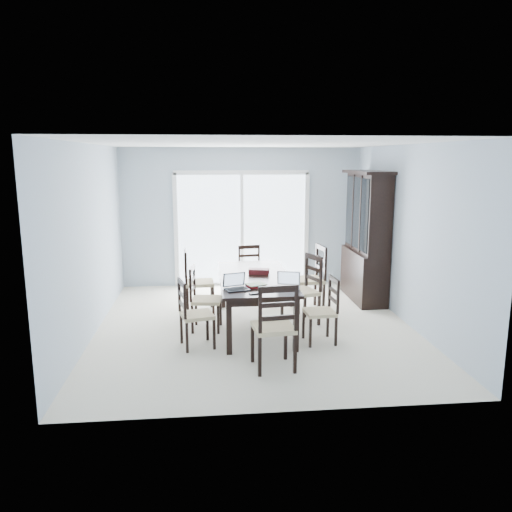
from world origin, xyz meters
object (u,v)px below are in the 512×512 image
Objects in this scene: chair_end_far at (250,266)px; hot_tub at (218,251)px; china_hutch at (366,238)px; laptop_silver at (288,285)px; chair_right_mid at (307,282)px; chair_left_mid at (200,291)px; chair_right_near at (326,303)px; dining_table at (255,282)px; chair_left_near at (190,306)px; chair_right_far at (314,271)px; cell_phone at (254,294)px; chair_left_far at (193,274)px; laptop_dark at (237,286)px; chair_end_near at (276,318)px; game_box at (259,271)px.

chair_end_far is 1.99m from hot_tub.
china_hutch reaches higher than chair_end_far.
chair_right_mid is at bearing 77.95° from laptop_silver.
chair_end_far is (0.86, 1.64, -0.01)m from chair_left_mid.
laptop_silver is at bearing 88.76° from chair_right_near.
chair_left_mid is 0.51× the size of hot_tub.
hot_tub reaches higher than dining_table.
chair_left_near is at bearing -146.11° from china_hutch.
dining_table is 1.13m from chair_right_near.
chair_right_far is 10.51× the size of cell_phone.
cell_phone is at bearing 77.62° from chair_end_far.
chair_right_far is at bearing -40.76° from chair_right_mid.
chair_left_far is at bearing 47.88° from chair_right_mid.
laptop_dark is 3.01× the size of cell_phone.
laptop_dark is 4.27m from hot_tub.
chair_end_far is at bearing 5.51° from chair_right_mid.
laptop_dark is 0.17× the size of hot_tub.
chair_right_near is 1.45m from chair_right_far.
laptop_silver is at bearing -63.81° from dining_table.
chair_right_far reaches higher than hot_tub.
chair_end_near reaches higher than chair_left_far.
chair_right_far is at bearing 61.77° from chair_end_near.
laptop_dark is (0.49, -0.69, 0.24)m from chair_left_mid.
laptop_dark is (-0.38, -2.33, 0.25)m from chair_end_far.
chair_right_far reaches higher than laptop_silver.
dining_table is 0.20m from game_box.
china_hutch is 2.99m from chair_left_far.
chair_left_far is at bearing -99.75° from hot_tub.
chair_right_far is 3.50× the size of laptop_dark.
dining_table is 3.56m from hot_tub.
chair_left_near reaches higher than hot_tub.
chair_end_near is (-0.80, -0.86, 0.10)m from chair_right_near.
chair_left_near is 1.78m from chair_right_near.
hot_tub is (-0.32, 4.47, -0.28)m from cell_phone.
chair_end_far is 1.47m from game_box.
china_hutch reaches higher than chair_right_near.
chair_left_near is 9.02× the size of cell_phone.
cell_phone is at bearing -134.16° from china_hutch.
laptop_silver is 1.18× the size of game_box.
chair_right_far reaches higher than chair_right_near.
chair_right_near reaches higher than laptop_dark.
dining_table is at bearing 78.81° from chair_right_mid.
game_box reaches higher than dining_table.
hot_tub is at bearing -0.23° from chair_right_mid.
laptop_dark is 1.00× the size of laptop_silver.
chair_right_mid is 1.64m from chair_end_far.
hot_tub is (0.35, 3.56, -0.08)m from chair_left_mid.
chair_left_far is at bearing 81.67° from chair_right_far.
chair_right_far is (-1.00, -0.50, -0.43)m from china_hutch.
china_hutch is at bearing -67.37° from chair_right_mid.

